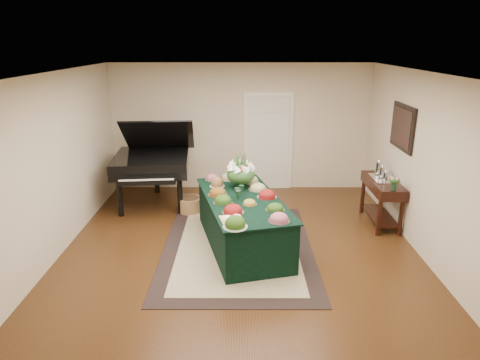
{
  "coord_description": "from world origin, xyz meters",
  "views": [
    {
      "loc": [
        0.01,
        -6.05,
        3.13
      ],
      "look_at": [
        0.0,
        0.3,
        1.05
      ],
      "focal_mm": 32.0,
      "sensor_mm": 36.0,
      "label": 1
    }
  ],
  "objects_px": {
    "floral_centerpiece": "(241,171)",
    "grand_piano": "(152,162)",
    "buffet_table": "(243,222)",
    "mahogany_sideboard": "(382,190)"
  },
  "relations": [
    {
      "from": "buffet_table",
      "to": "mahogany_sideboard",
      "type": "height_order",
      "value": "mahogany_sideboard"
    },
    {
      "from": "buffet_table",
      "to": "grand_piano",
      "type": "height_order",
      "value": "grand_piano"
    },
    {
      "from": "buffet_table",
      "to": "floral_centerpiece",
      "type": "relative_size",
      "value": 5.15
    },
    {
      "from": "floral_centerpiece",
      "to": "grand_piano",
      "type": "distance_m",
      "value": 2.18
    },
    {
      "from": "floral_centerpiece",
      "to": "mahogany_sideboard",
      "type": "height_order",
      "value": "floral_centerpiece"
    },
    {
      "from": "grand_piano",
      "to": "mahogany_sideboard",
      "type": "xyz_separation_m",
      "value": [
        4.21,
        -0.97,
        -0.25
      ]
    },
    {
      "from": "buffet_table",
      "to": "mahogany_sideboard",
      "type": "bearing_deg",
      "value": 19.21
    },
    {
      "from": "buffet_table",
      "to": "mahogany_sideboard",
      "type": "distance_m",
      "value": 2.61
    },
    {
      "from": "floral_centerpiece",
      "to": "mahogany_sideboard",
      "type": "xyz_separation_m",
      "value": [
        2.48,
        0.34,
        -0.46
      ]
    },
    {
      "from": "grand_piano",
      "to": "buffet_table",
      "type": "bearing_deg",
      "value": -46.01
    }
  ]
}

